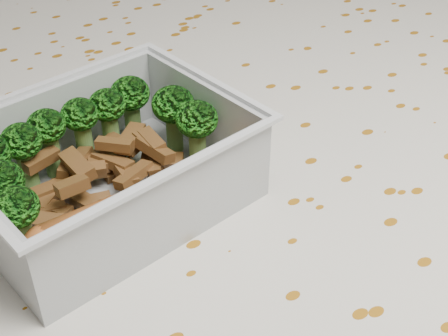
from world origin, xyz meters
TOP-DOWN VIEW (x-y plane):
  - dining_table at (0.00, 0.00)m, footprint 1.40×0.90m
  - tablecloth at (0.00, 0.00)m, footprint 1.46×0.96m
  - lunch_container at (-0.05, 0.03)m, footprint 0.18×0.15m
  - broccoli_florets at (-0.05, 0.06)m, footprint 0.15×0.10m
  - meat_pile at (-0.05, 0.04)m, footprint 0.11×0.07m
  - sausage at (-0.04, -0.00)m, footprint 0.15×0.02m

SIDE VIEW (x-z plane):
  - dining_table at x=0.00m, z-range 0.29..1.04m
  - tablecloth at x=0.00m, z-range 0.62..0.81m
  - meat_pile at x=-0.05m, z-range 0.76..0.79m
  - sausage at x=-0.04m, z-range 0.76..0.79m
  - lunch_container at x=-0.05m, z-range 0.75..0.81m
  - broccoli_florets at x=-0.05m, z-range 0.77..0.82m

